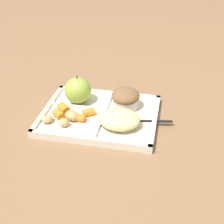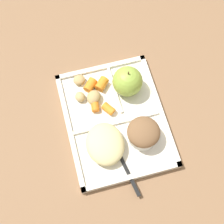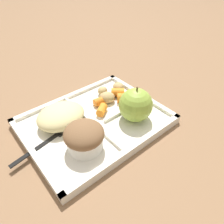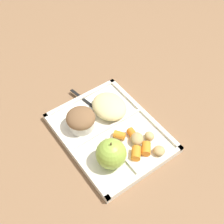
% 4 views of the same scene
% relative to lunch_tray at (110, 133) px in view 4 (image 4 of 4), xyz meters
% --- Properties ---
extents(ground, '(6.00, 6.00, 0.00)m').
position_rel_lunch_tray_xyz_m(ground, '(0.00, -0.00, -0.01)').
color(ground, '#846042').
extents(lunch_tray, '(0.31, 0.25, 0.02)m').
position_rel_lunch_tray_xyz_m(lunch_tray, '(0.00, 0.00, 0.00)').
color(lunch_tray, silver).
rests_on(lunch_tray, ground).
extents(green_apple, '(0.08, 0.08, 0.09)m').
position_rel_lunch_tray_xyz_m(green_apple, '(-0.08, 0.05, 0.04)').
color(green_apple, '#93B742').
rests_on(green_apple, lunch_tray).
extents(bran_muffin, '(0.08, 0.08, 0.06)m').
position_rel_lunch_tray_xyz_m(bran_muffin, '(0.06, 0.05, 0.03)').
color(bran_muffin, silver).
rests_on(bran_muffin, lunch_tray).
extents(carrot_slice_diagonal, '(0.03, 0.02, 0.02)m').
position_rel_lunch_tray_xyz_m(carrot_slice_diagonal, '(-0.04, -0.04, 0.02)').
color(carrot_slice_diagonal, orange).
rests_on(carrot_slice_diagonal, lunch_tray).
extents(carrot_slice_small, '(0.04, 0.04, 0.02)m').
position_rel_lunch_tray_xyz_m(carrot_slice_small, '(-0.10, -0.04, 0.02)').
color(carrot_slice_small, orange).
rests_on(carrot_slice_small, lunch_tray).
extents(carrot_slice_tilted, '(0.04, 0.03, 0.02)m').
position_rel_lunch_tray_xyz_m(carrot_slice_tilted, '(-0.03, -0.01, 0.02)').
color(carrot_slice_tilted, orange).
rests_on(carrot_slice_tilted, lunch_tray).
extents(carrot_slice_near_corner, '(0.04, 0.04, 0.02)m').
position_rel_lunch_tray_xyz_m(carrot_slice_near_corner, '(-0.10, -0.01, 0.02)').
color(carrot_slice_near_corner, orange).
rests_on(carrot_slice_near_corner, lunch_tray).
extents(potato_chunk_small, '(0.03, 0.03, 0.02)m').
position_rel_lunch_tray_xyz_m(potato_chunk_small, '(-0.13, -0.06, 0.01)').
color(potato_chunk_small, tan).
rests_on(potato_chunk_small, lunch_tray).
extents(potato_chunk_browned, '(0.05, 0.05, 0.03)m').
position_rel_lunch_tray_xyz_m(potato_chunk_browned, '(-0.07, -0.04, 0.02)').
color(potato_chunk_browned, tan).
rests_on(potato_chunk_browned, lunch_tray).
extents(potato_chunk_large, '(0.03, 0.03, 0.02)m').
position_rel_lunch_tray_xyz_m(potato_chunk_large, '(-0.08, -0.07, 0.02)').
color(potato_chunk_large, tan).
rests_on(potato_chunk_large, lunch_tray).
extents(egg_noodle_pile, '(0.11, 0.09, 0.04)m').
position_rel_lunch_tray_xyz_m(egg_noodle_pile, '(0.06, -0.04, 0.03)').
color(egg_noodle_pile, beige).
rests_on(egg_noodle_pile, lunch_tray).
extents(meatball_front, '(0.03, 0.03, 0.03)m').
position_rel_lunch_tray_xyz_m(meatball_front, '(0.08, -0.03, 0.02)').
color(meatball_front, brown).
rests_on(meatball_front, lunch_tray).
extents(meatball_back, '(0.03, 0.03, 0.03)m').
position_rel_lunch_tray_xyz_m(meatball_back, '(0.07, -0.06, 0.02)').
color(meatball_back, brown).
rests_on(meatball_back, lunch_tray).
extents(plastic_fork, '(0.16, 0.04, 0.00)m').
position_rel_lunch_tray_xyz_m(plastic_fork, '(0.11, -0.01, 0.01)').
color(plastic_fork, black).
rests_on(plastic_fork, lunch_tray).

